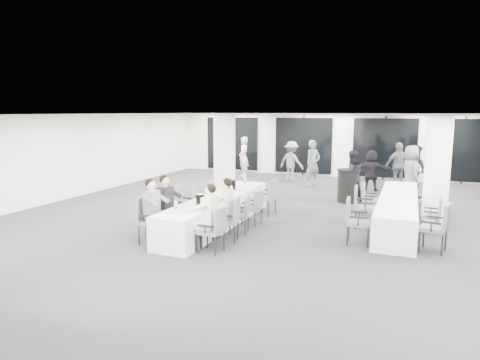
% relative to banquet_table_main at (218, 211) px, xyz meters
% --- Properties ---
extents(room, '(14.04, 16.04, 2.84)m').
position_rel_banquet_table_main_xyz_m(room, '(1.81, 2.57, 1.01)').
color(room, '#25262B').
rests_on(room, ground).
extents(column_left, '(0.60, 0.60, 2.80)m').
position_rel_banquet_table_main_xyz_m(column_left, '(-1.87, 4.66, 1.02)').
color(column_left, white).
rests_on(column_left, floor).
extents(column_right, '(0.60, 0.60, 2.80)m').
position_rel_banquet_table_main_xyz_m(column_right, '(5.13, 2.46, 1.02)').
color(column_right, white).
rests_on(column_right, floor).
extents(banquet_table_main, '(0.90, 5.00, 0.75)m').
position_rel_banquet_table_main_xyz_m(banquet_table_main, '(0.00, 0.00, 0.00)').
color(banquet_table_main, silver).
rests_on(banquet_table_main, floor).
extents(banquet_table_side, '(0.90, 5.00, 0.75)m').
position_rel_banquet_table_main_xyz_m(banquet_table_side, '(4.25, 1.72, 0.00)').
color(banquet_table_side, silver).
rests_on(banquet_table_side, floor).
extents(cocktail_table, '(0.76, 0.76, 1.05)m').
position_rel_banquet_table_main_xyz_m(cocktail_table, '(2.67, 4.15, 0.16)').
color(cocktail_table, black).
rests_on(cocktail_table, floor).
extents(chair_main_left_near, '(0.62, 0.65, 1.02)m').
position_rel_banquet_table_main_xyz_m(chair_main_left_near, '(-0.84, -1.88, 0.21)').
color(chair_main_left_near, '#53565B').
rests_on(chair_main_left_near, floor).
extents(chair_main_left_second, '(0.56, 0.58, 0.91)m').
position_rel_banquet_table_main_xyz_m(chair_main_left_second, '(-0.83, -1.31, 0.14)').
color(chair_main_left_second, '#53565B').
rests_on(chair_main_left_second, floor).
extents(chair_main_left_mid, '(0.56, 0.61, 1.04)m').
position_rel_banquet_table_main_xyz_m(chair_main_left_mid, '(-0.84, -0.40, 0.22)').
color(chair_main_left_mid, '#53565B').
rests_on(chair_main_left_mid, floor).
extents(chair_main_left_fourth, '(0.50, 0.54, 0.88)m').
position_rel_banquet_table_main_xyz_m(chair_main_left_fourth, '(-0.83, 0.52, 0.13)').
color(chair_main_left_fourth, '#53565B').
rests_on(chair_main_left_fourth, floor).
extents(chair_main_left_far, '(0.45, 0.50, 0.86)m').
position_rel_banquet_table_main_xyz_m(chair_main_left_far, '(-0.83, 1.55, 0.12)').
color(chair_main_left_far, '#53565B').
rests_on(chair_main_left_far, floor).
extents(chair_main_right_near, '(0.50, 0.55, 0.95)m').
position_rel_banquet_table_main_xyz_m(chair_main_right_near, '(0.83, -1.96, 0.16)').
color(chair_main_right_near, '#53565B').
rests_on(chair_main_right_near, floor).
extents(chair_main_right_second, '(0.60, 0.63, 1.00)m').
position_rel_banquet_table_main_xyz_m(chair_main_right_second, '(0.84, -1.13, 0.20)').
color(chair_main_right_second, '#53565B').
rests_on(chair_main_right_second, floor).
extents(chair_main_right_mid, '(0.50, 0.54, 0.87)m').
position_rel_banquet_table_main_xyz_m(chair_main_right_mid, '(0.83, -0.39, 0.12)').
color(chair_main_right_mid, '#53565B').
rests_on(chair_main_right_mid, floor).
extents(chair_main_right_fourth, '(0.49, 0.53, 0.88)m').
position_rel_banquet_table_main_xyz_m(chair_main_right_fourth, '(0.83, 0.45, 0.13)').
color(chair_main_right_fourth, '#53565B').
rests_on(chair_main_right_fourth, floor).
extents(chair_main_right_far, '(0.59, 0.62, 1.00)m').
position_rel_banquet_table_main_xyz_m(chair_main_right_far, '(0.84, 1.55, 0.20)').
color(chair_main_right_far, '#53565B').
rests_on(chair_main_right_far, floor).
extents(chair_side_left_near, '(0.55, 0.60, 1.01)m').
position_rel_banquet_table_main_xyz_m(chair_side_left_near, '(3.42, -0.26, 0.20)').
color(chair_side_left_near, '#53565B').
rests_on(chair_side_left_near, floor).
extents(chair_side_left_mid, '(0.57, 0.62, 1.04)m').
position_rel_banquet_table_main_xyz_m(chair_side_left_mid, '(3.41, 1.17, 0.22)').
color(chair_side_left_mid, '#53565B').
rests_on(chair_side_left_mid, floor).
extents(chair_side_left_far, '(0.45, 0.50, 0.87)m').
position_rel_banquet_table_main_xyz_m(chair_side_left_far, '(3.43, 2.66, 0.12)').
color(chair_side_left_far, '#53565B').
rests_on(chair_side_left_far, floor).
extents(chair_side_right_near, '(0.62, 0.65, 1.03)m').
position_rel_banquet_table_main_xyz_m(chair_side_right_near, '(5.09, -0.22, 0.21)').
color(chair_side_right_near, '#53565B').
rests_on(chair_side_right_near, floor).
extents(chair_side_right_mid, '(0.45, 0.50, 0.86)m').
position_rel_banquet_table_main_xyz_m(chair_side_right_mid, '(5.08, 1.28, 0.11)').
color(chair_side_right_mid, '#53565B').
rests_on(chair_side_right_mid, floor).
extents(chair_side_right_far, '(0.56, 0.59, 0.92)m').
position_rel_banquet_table_main_xyz_m(chair_side_right_far, '(5.08, 2.84, 0.15)').
color(chair_side_right_far, '#53565B').
rests_on(chair_side_right_far, floor).
extents(seated_guest_a, '(0.50, 0.38, 1.44)m').
position_rel_banquet_table_main_xyz_m(seated_guest_a, '(-0.67, -1.86, 0.44)').
color(seated_guest_a, slate).
rests_on(seated_guest_a, floor).
extents(seated_guest_b, '(0.50, 0.38, 1.44)m').
position_rel_banquet_table_main_xyz_m(seated_guest_b, '(-0.67, -1.29, 0.44)').
color(seated_guest_b, black).
rests_on(seated_guest_b, floor).
extents(seated_guest_c, '(0.50, 0.38, 1.44)m').
position_rel_banquet_table_main_xyz_m(seated_guest_c, '(0.67, -1.96, 0.44)').
color(seated_guest_c, silver).
rests_on(seated_guest_c, floor).
extents(seated_guest_d, '(0.50, 0.38, 1.44)m').
position_rel_banquet_table_main_xyz_m(seated_guest_d, '(0.67, -1.15, 0.44)').
color(seated_guest_d, silver).
rests_on(seated_guest_d, floor).
extents(standing_guest_a, '(0.91, 0.94, 2.02)m').
position_rel_banquet_table_main_xyz_m(standing_guest_a, '(0.96, 6.78, 0.63)').
color(standing_guest_a, slate).
rests_on(standing_guest_a, floor).
extents(standing_guest_b, '(1.07, 0.94, 1.89)m').
position_rel_banquet_table_main_xyz_m(standing_guest_b, '(2.76, 4.23, 0.57)').
color(standing_guest_b, black).
rests_on(standing_guest_b, floor).
extents(standing_guest_c, '(1.34, 0.92, 1.88)m').
position_rel_banquet_table_main_xyz_m(standing_guest_c, '(-0.12, 7.58, 0.56)').
color(standing_guest_c, slate).
rests_on(standing_guest_c, floor).
extents(standing_guest_d, '(1.33, 1.14, 1.98)m').
position_rel_banquet_table_main_xyz_m(standing_guest_d, '(4.08, 7.37, 0.61)').
color(standing_guest_d, slate).
rests_on(standing_guest_d, floor).
extents(standing_guest_e, '(0.96, 1.14, 2.03)m').
position_rel_banquet_table_main_xyz_m(standing_guest_e, '(4.51, 5.34, 0.64)').
color(standing_guest_e, slate).
rests_on(standing_guest_e, floor).
extents(standing_guest_f, '(1.60, 0.71, 1.71)m').
position_rel_banquet_table_main_xyz_m(standing_guest_f, '(3.17, 6.56, 0.48)').
color(standing_guest_f, black).
rests_on(standing_guest_f, floor).
extents(standing_guest_g, '(0.92, 0.94, 2.01)m').
position_rel_banquet_table_main_xyz_m(standing_guest_g, '(-2.41, 7.96, 0.63)').
color(standing_guest_g, silver).
rests_on(standing_guest_g, floor).
extents(standing_guest_h, '(1.09, 1.11, 2.00)m').
position_rel_banquet_table_main_xyz_m(standing_guest_h, '(4.64, 5.85, 0.63)').
color(standing_guest_h, black).
rests_on(standing_guest_h, floor).
extents(ice_bucket_near, '(0.21, 0.21, 0.24)m').
position_rel_banquet_table_main_xyz_m(ice_bucket_near, '(-0.01, -0.95, 0.49)').
color(ice_bucket_near, black).
rests_on(ice_bucket_near, banquet_table_main).
extents(ice_bucket_far, '(0.25, 0.25, 0.28)m').
position_rel_banquet_table_main_xyz_m(ice_bucket_far, '(-0.05, 1.01, 0.51)').
color(ice_bucket_far, black).
rests_on(ice_bucket_far, banquet_table_main).
extents(water_bottle_a, '(0.07, 0.07, 0.23)m').
position_rel_banquet_table_main_xyz_m(water_bottle_a, '(-0.14, -1.84, 0.49)').
color(water_bottle_a, silver).
rests_on(water_bottle_a, banquet_table_main).
extents(water_bottle_b, '(0.06, 0.06, 0.20)m').
position_rel_banquet_table_main_xyz_m(water_bottle_b, '(0.15, 0.54, 0.48)').
color(water_bottle_b, silver).
rests_on(water_bottle_b, banquet_table_main).
extents(water_bottle_c, '(0.07, 0.07, 0.21)m').
position_rel_banquet_table_main_xyz_m(water_bottle_c, '(-0.02, 2.00, 0.48)').
color(water_bottle_c, silver).
rests_on(water_bottle_c, banquet_table_main).
extents(plate_a, '(0.22, 0.22, 0.03)m').
position_rel_banquet_table_main_xyz_m(plate_a, '(-0.05, -1.72, 0.39)').
color(plate_a, white).
rests_on(plate_a, banquet_table_main).
extents(plate_b, '(0.20, 0.20, 0.03)m').
position_rel_banquet_table_main_xyz_m(plate_b, '(0.12, -1.84, 0.39)').
color(plate_b, white).
rests_on(plate_b, banquet_table_main).
extents(plate_c, '(0.22, 0.22, 0.03)m').
position_rel_banquet_table_main_xyz_m(plate_c, '(0.12, -0.36, 0.39)').
color(plate_c, white).
rests_on(plate_c, banquet_table_main).
extents(wine_glass, '(0.08, 0.08, 0.21)m').
position_rel_banquet_table_main_xyz_m(wine_glass, '(0.23, -2.30, 0.54)').
color(wine_glass, silver).
rests_on(wine_glass, banquet_table_main).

